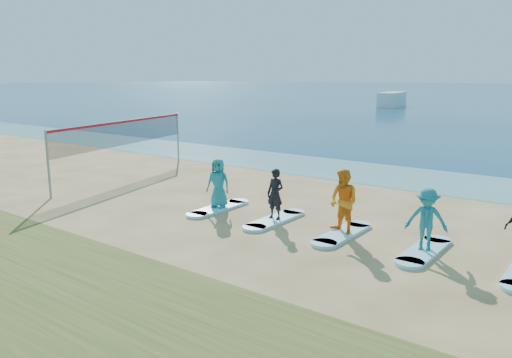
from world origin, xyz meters
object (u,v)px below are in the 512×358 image
Objects in this scene: surfboard_1 at (275,220)px; surfboard_2 at (342,234)px; student_1 at (275,194)px; volleyball_net at (124,133)px; surfboard_0 at (219,208)px; boat_offshore_a at (392,106)px; student_3 at (427,219)px; surfboard_3 at (424,251)px; student_2 at (344,201)px; student_0 at (218,183)px.

surfboard_1 is 1.00× the size of surfboard_2.
student_1 is 2.45m from surfboard_2.
volleyball_net is 4.00× the size of surfboard_0.
surfboard_0 is at bearing -83.14° from boat_offshore_a.
volleyball_net reaches higher than student_3.
surfboard_1 is at bearing 0.00° from surfboard_0.
student_3 reaches higher than student_1.
surfboard_3 is at bearing 0.00° from surfboard_1.
volleyball_net is 11.88m from student_2.
surfboard_0 is at bearing -106.62° from student_0.
student_0 is 2.31m from student_1.
student_0 is 1.03× the size of student_3.
surfboard_2 is at bearing 0.00° from surfboard_0.
surfboard_0 is 4.61m from surfboard_2.
student_2 is 0.81× the size of surfboard_3.
student_3 reaches higher than boat_offshore_a.
surfboard_3 is at bearing -7.42° from volleyball_net.
student_1 is (9.40, -1.82, -1.04)m from volleyball_net.
student_3 is at bearing 0.00° from surfboard_1.
student_0 is 0.74× the size of surfboard_1.
student_2 is (11.71, -1.82, -0.92)m from volleyball_net.
surfboard_1 is 2.31m from surfboard_2.
student_1 reaches higher than surfboard_0.
student_2 is (4.61, 0.00, 0.94)m from surfboard_0.
boat_offshore_a reaches higher than surfboard_3.
boat_offshore_a is 61.98m from surfboard_1.
surfboard_3 is at bearing -77.17° from boat_offshore_a.
student_1 is 0.98× the size of student_3.
surfboard_0 is at bearing -178.72° from student_1.
surfboard_0 is 0.86m from student_0.
volleyball_net is at bearing -171.49° from student_2.
surfboard_0 is at bearing 162.53° from student_3.
student_2 is 2.49m from surfboard_3.
surfboard_2 is 0.94m from student_2.
volleyball_net reaches higher than surfboard_2.
student_0 reaches higher than surfboard_2.
student_2 is (22.42, -58.63, 0.98)m from boat_offshore_a.
surfboard_2 is at bearing 1.28° from student_1.
surfboard_0 is 4.71m from student_2.
volleyball_net is 7.56m from surfboard_0.
surfboard_3 is at bearing -16.62° from student_0.
student_1 reaches higher than surfboard_2.
student_3 is (24.72, -58.63, 0.88)m from boat_offshore_a.
surfboard_2 is 1.00× the size of surfboard_3.
student_1 is 2.31m from student_2.
surfboard_3 is (6.92, 0.00, 0.00)m from surfboard_0.
boat_offshore_a is 63.63m from student_3.
surfboard_1 is at bearing -162.63° from student_2.
volleyball_net is 9.75m from surfboard_1.
surfboard_0 is 1.00× the size of surfboard_1.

